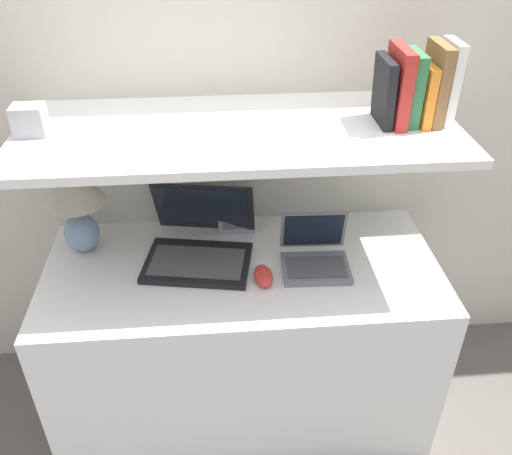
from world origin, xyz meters
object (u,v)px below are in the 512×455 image
Objects in this scene: table_lamp at (75,200)px; book_green at (412,88)px; computer_mouse at (263,276)px; router_box at (236,211)px; book_white at (448,82)px; laptop_small at (315,256)px; book_brown at (435,84)px; book_orange at (423,93)px; book_red at (398,86)px; laptop_large at (200,244)px; shelf_gadget at (30,120)px; book_black at (384,91)px.

book_green is at bearing -3.98° from table_lamp.
table_lamp is 2.75× the size of computer_mouse.
router_box is at bearing 8.72° from table_lamp.
laptop_small is at bearing -167.90° from book_white.
book_brown is 0.04m from book_orange.
computer_mouse is 0.73m from book_red.
table_lamp reaches higher than router_box.
laptop_large is 0.26m from computer_mouse.
laptop_small is at bearing -5.49° from shelf_gadget.
book_green is at bearing 180.00° from book_white.
book_green is at bearing 180.00° from book_orange.
book_red is (0.62, -0.00, 0.55)m from laptop_large.
book_green is at bearing 16.73° from laptop_small.
laptop_large is at bearing -131.02° from router_box.
laptop_large is 1.89× the size of book_green.
book_red is (-0.15, 0.00, -0.01)m from book_white.
book_white reaches higher than laptop_large.
shelf_gadget is at bearing 180.00° from book_orange.
shelf_gadget is at bearing -179.58° from laptop_large.
book_orange is (-0.07, 0.00, -0.03)m from book_white.
book_brown is at bearing 0.00° from book_red.
book_orange reaches higher than shelf_gadget.
laptop_small reaches higher than computer_mouse.
book_black is at bearing 180.00° from book_white.
computer_mouse is 0.50× the size of book_red.
table_lamp is 1.21m from book_brown.
router_box is at bearing 14.73° from shelf_gadget.
book_green is at bearing 0.00° from shelf_gadget.
table_lamp is 1.75× the size of book_orange.
laptop_small is at bearing -156.60° from book_black.
book_brown is 0.11m from book_red.
laptop_large is 1.71× the size of book_brown.
book_black is 1.05m from shelf_gadget.
book_orange reaches higher than laptop_large.
book_brown reaches higher than computer_mouse.
book_green is at bearing 180.00° from book_brown.
laptop_small is (0.39, -0.09, -0.01)m from laptop_large.
book_brown is at bearing 0.00° from book_orange.
book_white is 1.22× the size of book_black.
book_brown is (0.34, 0.08, 0.56)m from laptop_small.
book_orange is at bearing 17.13° from computer_mouse.
book_brown reaches higher than shelf_gadget.
shelf_gadget is (-0.68, 0.15, 0.51)m from computer_mouse.
book_white is at bearing 0.00° from book_red.
book_white is 0.20m from book_black.
book_red reaches higher than router_box.
computer_mouse is 0.49× the size of book_brown.
book_orange reaches higher than computer_mouse.
book_red is (1.03, -0.07, 0.39)m from table_lamp.
laptop_large is at bearing 179.73° from book_brown.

